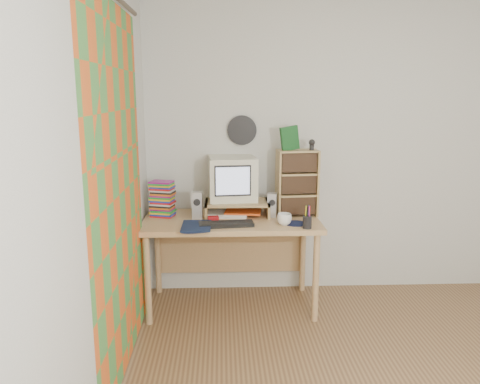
{
  "coord_description": "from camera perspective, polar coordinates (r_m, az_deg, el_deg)",
  "views": [
    {
      "loc": [
        -1.1,
        -2.24,
        1.74
      ],
      "look_at": [
        -0.96,
        1.33,
        0.98
      ],
      "focal_mm": 35.0,
      "sensor_mm": 36.0,
      "label": 1
    }
  ],
  "objects": [
    {
      "name": "webcam",
      "position": [
        3.8,
        8.75,
        5.73
      ],
      "size": [
        0.06,
        0.06,
        0.09
      ],
      "primitive_type": null,
      "rotation": [
        0.0,
        0.0,
        -0.12
      ],
      "color": "black",
      "rests_on": "cd_rack"
    },
    {
      "name": "diary",
      "position": [
        3.52,
        -7.13,
        -3.97
      ],
      "size": [
        0.27,
        0.2,
        0.05
      ],
      "primitive_type": "imported",
      "rotation": [
        0.0,
        0.0,
        -0.01
      ],
      "color": "#101C3C",
      "rests_on": "desk"
    },
    {
      "name": "curtain",
      "position": [
        2.85,
        -14.49,
        -0.35
      ],
      "size": [
        0.0,
        2.2,
        2.2
      ],
      "primitive_type": "plane",
      "rotation": [
        1.57,
        0.0,
        1.57
      ],
      "color": "#DA591E",
      "rests_on": "left_wall"
    },
    {
      "name": "mug",
      "position": [
        3.59,
        5.42,
        -3.33
      ],
      "size": [
        0.12,
        0.12,
        0.09
      ],
      "primitive_type": "imported",
      "rotation": [
        0.0,
        0.0,
        -0.09
      ],
      "color": "white",
      "rests_on": "desk"
    },
    {
      "name": "left_wall",
      "position": [
        2.39,
        -17.94,
        -0.48
      ],
      "size": [
        0.0,
        3.5,
        3.5
      ],
      "primitive_type": "plane",
      "rotation": [
        1.57,
        0.0,
        1.57
      ],
      "color": "silver",
      "rests_on": "floor"
    },
    {
      "name": "game_box",
      "position": [
        3.77,
        6.07,
        6.53
      ],
      "size": [
        0.15,
        0.08,
        0.19
      ],
      "primitive_type": "cube",
      "rotation": [
        0.0,
        0.0,
        0.33
      ],
      "color": "#164F20",
      "rests_on": "cd_rack"
    },
    {
      "name": "desk",
      "position": [
        3.86,
        -1.09,
        -4.96
      ],
      "size": [
        1.4,
        0.7,
        0.75
      ],
      "color": "tan",
      "rests_on": "floor"
    },
    {
      "name": "dvd_stack",
      "position": [
        3.85,
        -9.43,
        -1.13
      ],
      "size": [
        0.2,
        0.17,
        0.25
      ],
      "primitive_type": null,
      "rotation": [
        0.0,
        0.0,
        -0.27
      ],
      "color": "brown",
      "rests_on": "desk"
    },
    {
      "name": "speaker_right",
      "position": [
        3.81,
        3.89,
        -1.59
      ],
      "size": [
        0.08,
        0.08,
        0.19
      ],
      "primitive_type": "cube",
      "rotation": [
        0.0,
        0.0,
        -0.1
      ],
      "color": "#B8B7BD",
      "rests_on": "desk"
    },
    {
      "name": "wall_disc",
      "position": [
        3.99,
        0.23,
        7.54
      ],
      "size": [
        0.25,
        0.02,
        0.25
      ],
      "primitive_type": "cylinder",
      "rotation": [
        1.57,
        0.0,
        0.0
      ],
      "color": "black",
      "rests_on": "back_wall"
    },
    {
      "name": "speaker_left",
      "position": [
        3.77,
        -5.24,
        -1.59
      ],
      "size": [
        0.08,
        0.08,
        0.22
      ],
      "primitive_type": "cube",
      "rotation": [
        0.0,
        0.0,
        -0.02
      ],
      "color": "#B8B7BD",
      "rests_on": "desk"
    },
    {
      "name": "cd_rack",
      "position": [
        3.84,
        6.95,
        1.11
      ],
      "size": [
        0.34,
        0.2,
        0.54
      ],
      "primitive_type": "cube",
      "rotation": [
        0.0,
        0.0,
        0.08
      ],
      "color": "tan",
      "rests_on": "desk"
    },
    {
      "name": "keyboard",
      "position": [
        3.56,
        -1.69,
        -3.94
      ],
      "size": [
        0.43,
        0.18,
        0.03
      ],
      "primitive_type": "cube",
      "rotation": [
        0.0,
        0.0,
        0.1
      ],
      "color": "black",
      "rests_on": "desk"
    },
    {
      "name": "back_wall",
      "position": [
        4.17,
        13.13,
        4.94
      ],
      "size": [
        3.5,
        0.0,
        3.5
      ],
      "primitive_type": "plane",
      "rotation": [
        1.57,
        0.0,
        0.0
      ],
      "color": "silver",
      "rests_on": "floor"
    },
    {
      "name": "crt_monitor",
      "position": [
        3.84,
        -0.93,
        1.59
      ],
      "size": [
        0.41,
        0.41,
        0.35
      ],
      "primitive_type": "cube",
      "rotation": [
        0.0,
        0.0,
        0.1
      ],
      "color": "silver",
      "rests_on": "monitor_riser"
    },
    {
      "name": "monitor_riser",
      "position": [
        3.83,
        -0.36,
        -1.52
      ],
      "size": [
        0.52,
        0.3,
        0.12
      ],
      "color": "tan",
      "rests_on": "desk"
    },
    {
      "name": "red_box",
      "position": [
        3.68,
        -3.27,
        -3.3
      ],
      "size": [
        0.09,
        0.06,
        0.04
      ],
      "primitive_type": "cube",
      "rotation": [
        0.0,
        0.0,
        0.14
      ],
      "color": "#AA1217",
      "rests_on": "desk"
    },
    {
      "name": "papers",
      "position": [
        3.87,
        -0.81,
        -2.49
      ],
      "size": [
        0.36,
        0.29,
        0.04
      ],
      "primitive_type": null,
      "rotation": [
        0.0,
        0.0,
        -0.14
      ],
      "color": "white",
      "rests_on": "desk"
    },
    {
      "name": "pen_cup",
      "position": [
        3.52,
        8.21,
        -3.36
      ],
      "size": [
        0.08,
        0.08,
        0.13
      ],
      "primitive_type": null,
      "rotation": [
        0.0,
        0.0,
        -0.31
      ],
      "color": "black",
      "rests_on": "desk"
    },
    {
      "name": "mousepad",
      "position": [
        3.65,
        6.8,
        -3.83
      ],
      "size": [
        0.21,
        0.21,
        0.0
      ],
      "primitive_type": "cylinder",
      "rotation": [
        0.0,
        0.0,
        0.18
      ],
      "color": "black",
      "rests_on": "desk"
    }
  ]
}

